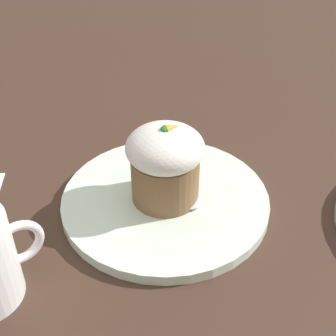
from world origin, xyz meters
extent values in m
plane|color=#3D281E|center=(0.00, 0.00, 0.00)|extent=(4.00, 4.00, 0.00)
cylinder|color=silver|center=(0.00, 0.00, 0.01)|extent=(0.24, 0.24, 0.01)
cylinder|color=brown|center=(0.00, 0.00, 0.04)|extent=(0.08, 0.08, 0.06)
ellipsoid|color=white|center=(0.00, 0.00, 0.08)|extent=(0.09, 0.09, 0.05)
cone|color=orange|center=(0.01, 0.00, 0.10)|extent=(0.02, 0.01, 0.01)
sphere|color=green|center=(0.00, 0.00, 0.10)|extent=(0.01, 0.01, 0.01)
cube|color=silver|center=(0.02, 0.05, 0.01)|extent=(0.01, 0.10, 0.00)
ellipsoid|color=silver|center=(0.02, -0.02, 0.02)|extent=(0.04, 0.05, 0.01)
torus|color=white|center=(-0.17, -0.01, 0.05)|extent=(0.05, 0.01, 0.05)
camera|label=1|loc=(-0.23, -0.34, 0.36)|focal=50.00mm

